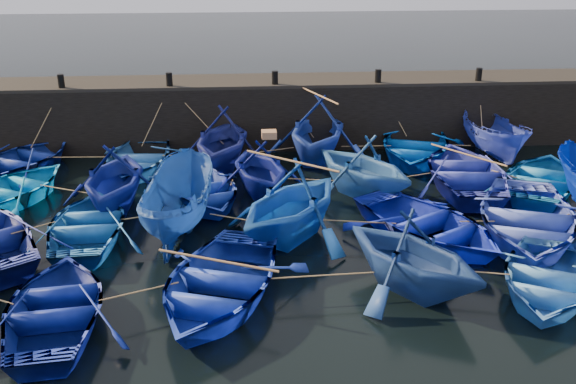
{
  "coord_description": "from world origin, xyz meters",
  "views": [
    {
      "loc": [
        -1.41,
        -14.73,
        7.86
      ],
      "look_at": [
        0.0,
        3.2,
        0.7
      ],
      "focal_mm": 40.0,
      "sensor_mm": 36.0,
      "label": 1
    }
  ],
  "objects": [
    {
      "name": "boat_12",
      "position": [
        8.49,
        4.24,
        0.5
      ],
      "size": [
        5.44,
        5.88,
        1.0
      ],
      "primitive_type": "imported",
      "rotation": [
        0.0,
        0.0,
        2.59
      ],
      "color": "#0D5DA7",
      "rests_on": "ground"
    },
    {
      "name": "boat_18",
      "position": [
        6.47,
        0.94,
        0.59
      ],
      "size": [
        5.76,
        6.7,
        1.17
      ],
      "primitive_type": "imported",
      "rotation": [
        0.0,
        0.0,
        -0.36
      ],
      "color": "blue",
      "rests_on": "ground"
    },
    {
      "name": "boat_14",
      "position": [
        -5.66,
        1.86,
        0.46
      ],
      "size": [
        3.37,
        4.55,
        0.91
      ],
      "primitive_type": "imported",
      "rotation": [
        0.0,
        0.0,
        3.19
      ],
      "color": "#17549C",
      "rests_on": "ground"
    },
    {
      "name": "quay_top",
      "position": [
        0.0,
        10.5,
        2.56
      ],
      "size": [
        26.0,
        2.5,
        0.12
      ],
      "primitive_type": "cube",
      "color": "black",
      "rests_on": "quay_wall"
    },
    {
      "name": "bollard_4",
      "position": [
        8.0,
        9.6,
        2.87
      ],
      "size": [
        0.24,
        0.24,
        0.5
      ],
      "primitive_type": "cylinder",
      "color": "black",
      "rests_on": "quay_top"
    },
    {
      "name": "bollard_3",
      "position": [
        4.0,
        9.6,
        2.87
      ],
      "size": [
        0.24,
        0.24,
        0.5
      ],
      "primitive_type": "cylinder",
      "color": "black",
      "rests_on": "quay_top"
    },
    {
      "name": "bollard_2",
      "position": [
        0.0,
        9.6,
        2.87
      ],
      "size": [
        0.24,
        0.24,
        0.5
      ],
      "primitive_type": "cylinder",
      "color": "black",
      "rests_on": "quay_top"
    },
    {
      "name": "wooden_crate",
      "position": [
        -0.48,
        4.76,
        2.06
      ],
      "size": [
        0.47,
        0.44,
        0.23
      ],
      "primitive_type": "cube",
      "color": "#956641",
      "rests_on": "boat_9"
    },
    {
      "name": "boat_0",
      "position": [
        -9.19,
        7.59,
        0.49
      ],
      "size": [
        5.27,
        5.78,
        0.98
      ],
      "primitive_type": "imported",
      "rotation": [
        0.0,
        0.0,
        2.63
      ],
      "color": "navy",
      "rests_on": "ground"
    },
    {
      "name": "boat_16",
      "position": [
        -0.06,
        1.4,
        1.14
      ],
      "size": [
        5.61,
        5.71,
        2.28
      ],
      "primitive_type": "imported",
      "rotation": [
        0.0,
        0.0,
        -0.66
      ],
      "color": "blue",
      "rests_on": "ground"
    },
    {
      "name": "boat_8",
      "position": [
        -2.64,
        4.27,
        0.46
      ],
      "size": [
        4.3,
        5.12,
        0.91
      ],
      "primitive_type": "imported",
      "rotation": [
        0.0,
        0.0,
        0.3
      ],
      "color": "#1A37AC",
      "rests_on": "ground"
    },
    {
      "name": "boat_6",
      "position": [
        -8.66,
        4.78,
        0.46
      ],
      "size": [
        4.89,
        5.41,
        0.92
      ],
      "primitive_type": "imported",
      "rotation": [
        0.0,
        0.0,
        2.65
      ],
      "color": "#0976D5",
      "rests_on": "ground"
    },
    {
      "name": "loose_oars",
      "position": [
        1.39,
        3.16,
        1.76
      ],
      "size": [
        10.4,
        11.9,
        1.51
      ],
      "color": "#99724C",
      "rests_on": "ground"
    },
    {
      "name": "boat_15",
      "position": [
        -3.21,
        2.06,
        0.91
      ],
      "size": [
        2.32,
        4.9,
        1.83
      ],
      "primitive_type": "imported",
      "rotation": [
        0.0,
        0.0,
        3.02
      ],
      "color": "navy",
      "rests_on": "ground"
    },
    {
      "name": "boat_4",
      "position": [
        5.17,
        7.97,
        0.55
      ],
      "size": [
        5.29,
        6.22,
        1.1
      ],
      "primitive_type": "imported",
      "rotation": [
        0.0,
        0.0,
        -0.33
      ],
      "color": "#003FA0",
      "rests_on": "ground"
    },
    {
      "name": "boat_11",
      "position": [
        6.14,
        5.0,
        0.55
      ],
      "size": [
        4.38,
        5.71,
        1.1
      ],
      "primitive_type": "imported",
      "rotation": [
        0.0,
        0.0,
        3.03
      ],
      "color": "navy",
      "rests_on": "ground"
    },
    {
      "name": "boat_5",
      "position": [
        8.18,
        7.76,
        0.84
      ],
      "size": [
        1.85,
        4.42,
        1.68
      ],
      "primitive_type": "imported",
      "rotation": [
        0.0,
        0.0,
        0.05
      ],
      "color": "#293A9E",
      "rests_on": "ground"
    },
    {
      "name": "boat_1",
      "position": [
        -5.1,
        7.45,
        0.48
      ],
      "size": [
        3.72,
        4.91,
        0.96
      ],
      "primitive_type": "imported",
      "rotation": [
        0.0,
        0.0,
        -0.09
      ],
      "color": "#265A9C",
      "rests_on": "ground"
    },
    {
      "name": "boat_2",
      "position": [
        -2.03,
        7.47,
        1.15
      ],
      "size": [
        4.37,
        4.88,
        2.29
      ],
      "primitive_type": "imported",
      "rotation": [
        0.0,
        0.0,
        -0.15
      ],
      "color": "navy",
      "rests_on": "ground"
    },
    {
      "name": "boat_7",
      "position": [
        -5.24,
        3.98,
        1.07
      ],
      "size": [
        3.67,
        4.21,
        2.15
      ],
      "primitive_type": "imported",
      "rotation": [
        0.0,
        0.0,
        3.1
      ],
      "color": "navy",
      "rests_on": "ground"
    },
    {
      "name": "boat_10",
      "position": [
        2.52,
        4.44,
        1.07
      ],
      "size": [
        5.18,
        5.32,
        2.13
      ],
      "primitive_type": "imported",
      "rotation": [
        0.0,
        0.0,
        3.75
      ],
      "color": "#255897",
      "rests_on": "ground"
    },
    {
      "name": "boat_23",
      "position": [
        2.55,
        -1.67,
        1.02
      ],
      "size": [
        5.01,
        5.11,
        2.04
      ],
      "primitive_type": "imported",
      "rotation": [
        0.0,
        0.0,
        0.64
      ],
      "color": "navy",
      "rests_on": "ground"
    },
    {
      "name": "boat_24",
      "position": [
        5.67,
        -2.02,
        0.45
      ],
      "size": [
        4.74,
        5.26,
        0.9
      ],
      "primitive_type": "imported",
      "rotation": [
        0.0,
        0.0,
        -0.48
      ],
      "color": "blue",
      "rests_on": "ground"
    },
    {
      "name": "boat_17",
      "position": [
        3.71,
        1.01,
        0.51
      ],
      "size": [
        5.45,
        5.96,
        1.01
      ],
      "primitive_type": "imported",
      "rotation": [
        0.0,
        0.0,
        0.52
      ],
      "color": "#0C1CA7",
      "rests_on": "ground"
    },
    {
      "name": "quay_wall",
      "position": [
        0.0,
        10.5,
        1.25
      ],
      "size": [
        26.0,
        2.5,
        2.5
      ],
      "primitive_type": "cube",
      "color": "black",
      "rests_on": "ground"
    },
    {
      "name": "boat_3",
      "position": [
        1.49,
        8.03,
        1.25
      ],
      "size": [
        5.16,
        5.63,
        2.5
      ],
      "primitive_type": "imported",
      "rotation": [
        0.0,
        0.0,
        -0.26
      ],
      "color": "#1C3796",
      "rests_on": "ground"
    },
    {
      "name": "boat_22",
      "position": [
        -2.0,
        -1.78,
        0.52
      ],
      "size": [
        5.0,
        5.91,
        1.04
      ],
      "primitive_type": "imported",
      "rotation": [
        0.0,
        0.0,
        -0.32
      ],
      "color": "#152EAB",
      "rests_on": "ground"
    },
    {
      "name": "boat_21",
      "position": [
        -5.45,
        -2.45,
        0.46
      ],
      "size": [
        3.59,
        4.71,
        0.91
      ],
      "primitive_type": "imported",
      "rotation": [
        0.0,
        0.0,
        3.25
      ],
      "color": "navy",
      "rests_on": "ground"
    },
    {
      "name": "boat_9",
      "position": [
        -0.78,
        4.76,
        0.97
      ],
      "size": [
        3.95,
        4.33,
        1.95
      ],
      "primitive_type": "imported",
      "rotation": [
        0.0,
        0.0,
        3.37
      ],
      "color": "navy",
      "rests_on": "ground"
    },
    {
      "name": "mooring_ropes",
      "position": [
        -0.31,
        4.8,
        0.88
      ],
      "size": [
        17.7,
        11.99,
        2.1
      ],
      "color": "tan",
      "rests_on": "ground"
    },
    {
      "name": "ground",
      "position": [
        0.0,
        0.0,
        0.0
      ],
      "size": [
        120.0,
        120.0,
        0.0
      ],
      "primitive_type": "plane",
      "color": "black",
      "rests_on": "ground"
    },
    {
      "name": "bollard_1",
      "position": [
        -4.0,
        9.6,
        2.87
      ],
      "size": [
        0.24,
        0.24,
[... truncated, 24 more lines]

